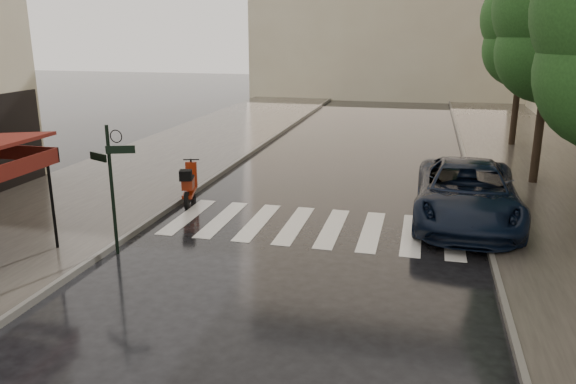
% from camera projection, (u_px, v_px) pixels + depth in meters
% --- Properties ---
extents(ground, '(120.00, 120.00, 0.00)m').
position_uv_depth(ground, '(92.00, 319.00, 10.35)').
color(ground, black).
rests_on(ground, ground).
extents(sidewalk_near, '(6.00, 60.00, 0.12)m').
position_uv_depth(sidewalk_near, '(160.00, 162.00, 22.56)').
color(sidewalk_near, '#38332D').
rests_on(sidewalk_near, ground).
extents(sidewalk_far, '(5.50, 60.00, 0.12)m').
position_uv_depth(sidewalk_far, '(556.00, 185.00, 19.20)').
color(sidewalk_far, '#38332D').
rests_on(sidewalk_far, ground).
extents(curb_near, '(0.12, 60.00, 0.16)m').
position_uv_depth(curb_near, '(232.00, 166.00, 21.86)').
color(curb_near, '#595651').
rests_on(curb_near, ground).
extents(curb_far, '(0.12, 60.00, 0.16)m').
position_uv_depth(curb_far, '(470.00, 180.00, 19.83)').
color(curb_far, '#595651').
rests_on(curb_far, ground).
extents(crosswalk, '(7.85, 3.20, 0.01)m').
position_uv_depth(crosswalk, '(313.00, 226.00, 15.27)').
color(crosswalk, silver).
rests_on(crosswalk, ground).
extents(signpost, '(1.17, 0.29, 3.10)m').
position_uv_depth(signpost, '(111.00, 180.00, 12.92)').
color(signpost, black).
rests_on(signpost, ground).
extents(tree_mid, '(3.80, 3.80, 8.34)m').
position_uv_depth(tree_mid, '(553.00, 16.00, 17.84)').
color(tree_mid, black).
rests_on(tree_mid, sidewalk_far).
extents(tree_far, '(3.80, 3.80, 8.16)m').
position_uv_depth(tree_far, '(525.00, 23.00, 24.37)').
color(tree_far, black).
rests_on(tree_far, sidewalk_far).
extents(scooter, '(0.80, 1.84, 1.24)m').
position_uv_depth(scooter, '(189.00, 185.00, 17.24)').
color(scooter, black).
rests_on(scooter, ground).
extents(parked_car, '(2.85, 5.98, 1.65)m').
position_uv_depth(parked_car, '(467.00, 193.00, 15.48)').
color(parked_car, black).
rests_on(parked_car, ground).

